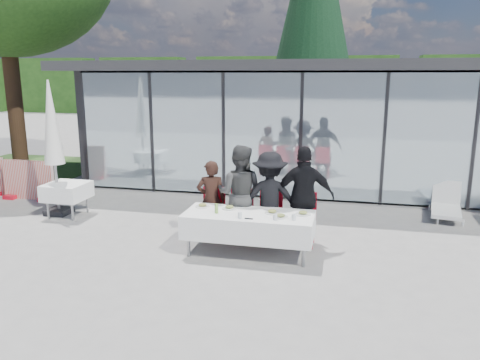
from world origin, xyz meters
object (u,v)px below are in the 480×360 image
plate_b (229,208)px  plate_extra (281,216)px  dining_table (249,225)px  plate_a (203,206)px  market_umbrella (52,130)px  diner_a (211,200)px  diner_chair_d (304,216)px  diner_b (240,194)px  diner_d (304,197)px  folded_eyeglasses (249,219)px  conifer_tree (314,2)px  lounger (446,205)px  diner_chair_b (241,212)px  plate_d (303,213)px  plate_c (272,212)px  diner_chair_a (213,210)px  spare_table_left (67,191)px  diner_c (270,198)px  diner_chair_c (270,214)px  juice_bottle (216,209)px

plate_b → plate_extra: size_ratio=1.00×
dining_table → plate_a: 0.96m
market_umbrella → diner_a: bearing=-10.9°
diner_chair_d → diner_a: bearing=-176.8°
diner_b → market_umbrella: (-4.41, 0.74, 0.99)m
dining_table → diner_d: (0.89, 0.65, 0.39)m
plate_b → folded_eyeglasses: plate_b is taller
diner_chair_d → conifer_tree: size_ratio=0.09×
folded_eyeglasses → lounger: 5.21m
diner_chair_b → plate_extra: diner_chair_b is taller
dining_table → lounger: bearing=40.3°
diner_chair_b → plate_d: size_ratio=3.66×
plate_c → diner_chair_d: bearing=53.0°
diner_chair_a → plate_extra: bearing=-31.0°
spare_table_left → diner_c: bearing=-8.4°
plate_c → plate_d: bearing=3.6°
conifer_tree → diner_chair_c: bearing=-88.6°
dining_table → diner_a: bearing=143.4°
conifer_tree → diner_chair_d: bearing=-85.6°
diner_b → diner_chair_d: bearing=-172.1°
folded_eyeglasses → diner_chair_c: bearing=80.3°
juice_bottle → plate_b: bearing=62.9°
diner_c → diner_d: bearing=168.2°
plate_a → folded_eyeglasses: plate_a is taller
diner_a → diner_d: bearing=164.0°
juice_bottle → diner_chair_b: bearing=74.7°
plate_c → plate_b: bearing=173.4°
plate_d → lounger: plate_d is taller
diner_chair_d → diner_c: bearing=-171.2°
plate_c → diner_chair_b: bearing=137.2°
plate_c → spare_table_left: bearing=165.5°
juice_bottle → market_umbrella: market_umbrella is taller
diner_chair_c → diner_d: diner_d is taller
dining_table → diner_chair_a: 1.15m
diner_b → plate_a: size_ratio=6.92×
diner_chair_d → spare_table_left: size_ratio=1.13×
diner_a → diner_b: diner_b is taller
diner_chair_b → plate_a: diner_chair_b is taller
plate_a → plate_extra: 1.51m
plate_c → lounger: (3.43, 3.15, -0.52)m
diner_b → diner_d: 1.20m
plate_a → juice_bottle: size_ratio=1.62×
diner_b → plate_d: diner_b is taller
diner_c → folded_eyeglasses: size_ratio=12.42×
diner_chair_b → folded_eyeglasses: (0.38, -1.07, 0.22)m
plate_b → lounger: size_ratio=0.19×
diner_a → diner_chair_c: diner_a is taller
dining_table → diner_chair_c: bearing=71.5°
plate_a → lounger: (4.73, 3.05, -0.52)m
plate_b → plate_a: bearing=178.6°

